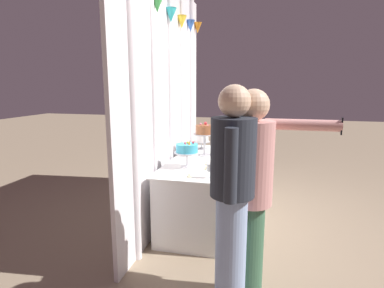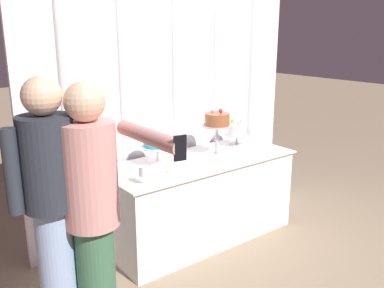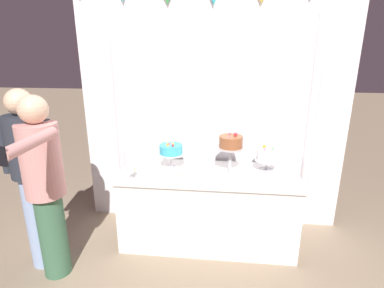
{
  "view_description": "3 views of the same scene",
  "coord_description": "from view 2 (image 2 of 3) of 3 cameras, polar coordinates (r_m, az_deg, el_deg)",
  "views": [
    {
      "loc": [
        -3.54,
        -0.65,
        1.65
      ],
      "look_at": [
        -0.06,
        0.21,
        0.96
      ],
      "focal_mm": 28.73,
      "sensor_mm": 36.0,
      "label": 1
    },
    {
      "loc": [
        -2.24,
        -2.68,
        1.89
      ],
      "look_at": [
        -0.11,
        0.08,
        0.93
      ],
      "focal_mm": 39.25,
      "sensor_mm": 36.0,
      "label": 2
    },
    {
      "loc": [
        0.14,
        -2.7,
        1.96
      ],
      "look_at": [
        -0.18,
        0.22,
        1.03
      ],
      "focal_mm": 28.34,
      "sensor_mm": 36.0,
      "label": 3
    }
  ],
  "objects": [
    {
      "name": "cake_display_rightmost",
      "position": [
        4.17,
        6.12,
        1.88
      ],
      "size": [
        0.24,
        0.24,
        0.27
      ],
      "color": "#B2B2B7",
      "rests_on": "cake_table"
    },
    {
      "name": "cake_table",
      "position": [
        3.88,
        1.06,
        -7.45
      ],
      "size": [
        1.78,
        0.73,
        0.76
      ],
      "color": "white",
      "rests_on": "ground_plane"
    },
    {
      "name": "cake_display_leftmost",
      "position": [
        3.54,
        -4.75,
        0.17
      ],
      "size": [
        0.28,
        0.28,
        0.3
      ],
      "color": "silver",
      "rests_on": "cake_table"
    },
    {
      "name": "tealight_near_right",
      "position": [
        3.51,
        -1.07,
        -3.12
      ],
      "size": [
        0.05,
        0.05,
        0.03
      ],
      "color": "beige",
      "rests_on": "cake_table"
    },
    {
      "name": "guest_girl_blue_dress",
      "position": [
        2.52,
        -13.38,
        -8.13
      ],
      "size": [
        0.45,
        0.84,
        1.62
      ],
      "color": "#3D6B4C",
      "rests_on": "ground_plane"
    },
    {
      "name": "cake_display_center",
      "position": [
        3.81,
        3.42,
        2.98
      ],
      "size": [
        0.29,
        0.29,
        0.43
      ],
      "color": "#B2B2B7",
      "rests_on": "cake_table"
    },
    {
      "name": "guest_man_pink_jacket",
      "position": [
        2.56,
        -18.5,
        -7.79
      ],
      "size": [
        0.47,
        0.32,
        1.65
      ],
      "color": "#93ADD6",
      "rests_on": "ground_plane"
    },
    {
      "name": "wine_glass",
      "position": [
        3.14,
        -6.62,
        -3.76
      ],
      "size": [
        0.07,
        0.07,
        0.14
      ],
      "color": "silver",
      "rests_on": "cake_table"
    },
    {
      "name": "ground_plane",
      "position": [
        3.97,
        1.96,
        -12.97
      ],
      "size": [
        24.0,
        24.0,
        0.0
      ],
      "primitive_type": "plane",
      "color": "gray"
    },
    {
      "name": "draped_curtain",
      "position": [
        3.95,
        -2.51,
        9.54
      ],
      "size": [
        2.86,
        0.15,
        2.88
      ],
      "color": "white",
      "rests_on": "ground_plane"
    },
    {
      "name": "tealight_near_left",
      "position": [
        3.4,
        -3.23,
        -3.83
      ],
      "size": [
        0.04,
        0.04,
        0.03
      ],
      "color": "beige",
      "rests_on": "cake_table"
    },
    {
      "name": "tealight_far_left",
      "position": [
        3.33,
        -8.72,
        -4.41
      ],
      "size": [
        0.05,
        0.05,
        0.03
      ],
      "color": "beige",
      "rests_on": "cake_table"
    }
  ]
}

